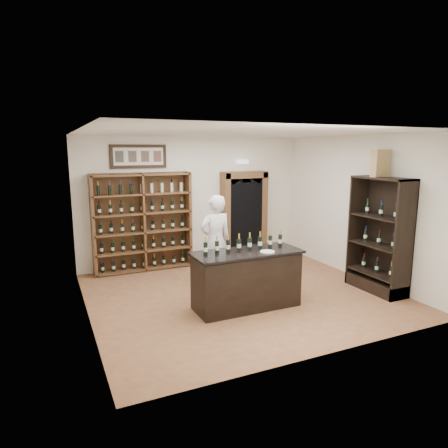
{
  "coord_description": "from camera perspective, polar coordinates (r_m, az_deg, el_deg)",
  "views": [
    {
      "loc": [
        -3.28,
        -6.42,
        2.72
      ],
      "look_at": [
        -0.22,
        0.3,
        1.32
      ],
      "focal_mm": 32.0,
      "sensor_mm": 36.0,
      "label": 1
    }
  ],
  "objects": [
    {
      "name": "counter_bottle_6",
      "position": [
        7.11,
        6.62,
        -2.46
      ],
      "size": [
        0.07,
        0.07,
        0.3
      ],
      "color": "black",
      "rests_on": "tasting_counter"
    },
    {
      "name": "floor",
      "position": [
        7.71,
        2.42,
        -9.95
      ],
      "size": [
        5.5,
        5.5,
        0.0
      ],
      "primitive_type": "plane",
      "color": "#92633A",
      "rests_on": "ground"
    },
    {
      "name": "wall_left",
      "position": [
        6.56,
        -19.43,
        -0.61
      ],
      "size": [
        0.04,
        5.0,
        3.0
      ],
      "primitive_type": "cube",
      "color": "silver",
      "rests_on": "ground"
    },
    {
      "name": "counter_bottle_1",
      "position": [
        6.64,
        -1.02,
        -3.32
      ],
      "size": [
        0.07,
        0.07,
        0.3
      ],
      "color": "black",
      "rests_on": "tasting_counter"
    },
    {
      "name": "wall_right",
      "position": [
        8.9,
        18.52,
        2.28
      ],
      "size": [
        0.04,
        5.0,
        3.0
      ],
      "primitive_type": "cube",
      "color": "silver",
      "rests_on": "ground"
    },
    {
      "name": "arched_doorway",
      "position": [
        9.98,
        2.82,
        1.59
      ],
      "size": [
        1.17,
        0.35,
        2.17
      ],
      "color": "black",
      "rests_on": "ground"
    },
    {
      "name": "framed_picture",
      "position": [
        9.11,
        -12.12,
        9.42
      ],
      "size": [
        1.25,
        0.04,
        0.52
      ],
      "primitive_type": "cube",
      "color": "black",
      "rests_on": "wall_back"
    },
    {
      "name": "wine_shelf",
      "position": [
        9.12,
        -11.58,
        0.27
      ],
      "size": [
        2.2,
        0.38,
        2.2
      ],
      "color": "brown",
      "rests_on": "ground"
    },
    {
      "name": "counter_bottle_2",
      "position": [
        6.73,
        0.59,
        -3.14
      ],
      "size": [
        0.07,
        0.07,
        0.3
      ],
      "color": "black",
      "rests_on": "tasting_counter"
    },
    {
      "name": "emergency_light",
      "position": [
        9.94,
        2.65,
        8.86
      ],
      "size": [
        0.3,
        0.1,
        0.1
      ],
      "primitive_type": "cube",
      "color": "white",
      "rests_on": "wall_back"
    },
    {
      "name": "counter_bottle_7",
      "position": [
        7.21,
        8.02,
        -2.3
      ],
      "size": [
        0.07,
        0.07,
        0.3
      ],
      "color": "black",
      "rests_on": "tasting_counter"
    },
    {
      "name": "counter_bottle_0",
      "position": [
        6.57,
        -2.67,
        -3.49
      ],
      "size": [
        0.07,
        0.07,
        0.3
      ],
      "color": "black",
      "rests_on": "tasting_counter"
    },
    {
      "name": "shopkeeper",
      "position": [
        7.91,
        -1.22,
        -2.44
      ],
      "size": [
        0.69,
        0.48,
        1.84
      ],
      "primitive_type": "imported",
      "rotation": [
        0.0,
        0.0,
        3.2
      ],
      "color": "silver",
      "rests_on": "ground"
    },
    {
      "name": "ceiling",
      "position": [
        7.22,
        2.61,
        12.94
      ],
      "size": [
        5.5,
        5.5,
        0.0
      ],
      "primitive_type": "plane",
      "rotation": [
        3.14,
        0.0,
        0.0
      ],
      "color": "white",
      "rests_on": "wall_back"
    },
    {
      "name": "tasting_counter",
      "position": [
        6.95,
        3.22,
        -7.96
      ],
      "size": [
        1.88,
        0.78,
        1.0
      ],
      "color": "black",
      "rests_on": "ground"
    },
    {
      "name": "counter_bottle_5",
      "position": [
        7.0,
        5.17,
        -2.63
      ],
      "size": [
        0.07,
        0.07,
        0.3
      ],
      "color": "black",
      "rests_on": "tasting_counter"
    },
    {
      "name": "counter_bottle_3",
      "position": [
        6.81,
        2.16,
        -2.97
      ],
      "size": [
        0.07,
        0.07,
        0.3
      ],
      "color": "black",
      "rests_on": "tasting_counter"
    },
    {
      "name": "plate",
      "position": [
        6.76,
        6.23,
        -3.98
      ],
      "size": [
        0.25,
        0.25,
        0.02
      ],
      "primitive_type": "cylinder",
      "color": "beige",
      "rests_on": "tasting_counter"
    },
    {
      "name": "counter_bottle_4",
      "position": [
        6.91,
        3.69,
        -2.8
      ],
      "size": [
        0.07,
        0.07,
        0.3
      ],
      "color": "black",
      "rests_on": "tasting_counter"
    },
    {
      "name": "wine_crate",
      "position": [
        8.03,
        21.44,
        8.09
      ],
      "size": [
        0.36,
        0.16,
        0.51
      ],
      "primitive_type": "cube",
      "rotation": [
        0.0,
        0.0,
        0.04
      ],
      "color": "tan",
      "rests_on": "side_cabinet"
    },
    {
      "name": "side_cabinet",
      "position": [
        8.25,
        21.3,
        -3.81
      ],
      "size": [
        0.48,
        1.2,
        2.2
      ],
      "color": "black",
      "rests_on": "ground"
    },
    {
      "name": "wall_back",
      "position": [
        9.59,
        -4.3,
        3.38
      ],
      "size": [
        5.5,
        0.04,
        3.0
      ],
      "primitive_type": "cube",
      "color": "silver",
      "rests_on": "ground"
    }
  ]
}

